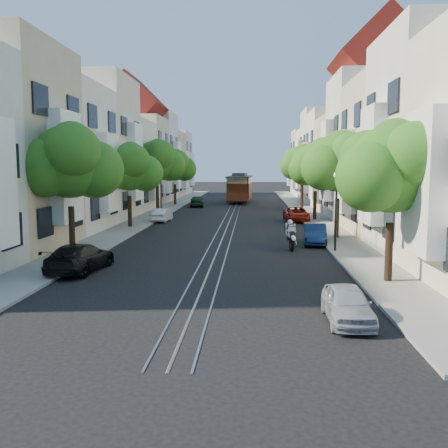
# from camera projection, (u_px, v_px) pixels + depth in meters

# --- Properties ---
(ground) EXTENTS (200.00, 200.00, 0.00)m
(ground) POSITION_uv_depth(u_px,v_px,m) (233.00, 212.00, 50.68)
(ground) COLOR black
(ground) RESTS_ON ground
(sidewalk_east) EXTENTS (2.50, 80.00, 0.12)m
(sidewalk_east) POSITION_uv_depth(u_px,v_px,m) (305.00, 211.00, 50.28)
(sidewalk_east) COLOR gray
(sidewalk_east) RESTS_ON ground
(sidewalk_west) EXTENTS (2.50, 80.00, 0.12)m
(sidewalk_west) POSITION_uv_depth(u_px,v_px,m) (163.00, 211.00, 51.08)
(sidewalk_west) COLOR gray
(sidewalk_west) RESTS_ON ground
(rail_left) EXTENTS (0.06, 80.00, 0.02)m
(rail_left) POSITION_uv_depth(u_px,v_px,m) (228.00, 212.00, 50.71)
(rail_left) COLOR gray
(rail_left) RESTS_ON ground
(rail_slot) EXTENTS (0.06, 80.00, 0.02)m
(rail_slot) POSITION_uv_depth(u_px,v_px,m) (233.00, 212.00, 50.68)
(rail_slot) COLOR gray
(rail_slot) RESTS_ON ground
(rail_right) EXTENTS (0.06, 80.00, 0.02)m
(rail_right) POSITION_uv_depth(u_px,v_px,m) (239.00, 212.00, 50.65)
(rail_right) COLOR gray
(rail_right) RESTS_ON ground
(lane_line) EXTENTS (0.08, 80.00, 0.01)m
(lane_line) POSITION_uv_depth(u_px,v_px,m) (233.00, 212.00, 50.68)
(lane_line) COLOR tan
(lane_line) RESTS_ON ground
(townhouses_east) EXTENTS (7.75, 72.00, 12.00)m
(townhouses_east) POSITION_uv_depth(u_px,v_px,m) (353.00, 160.00, 49.35)
(townhouses_east) COLOR beige
(townhouses_east) RESTS_ON ground
(townhouses_west) EXTENTS (7.75, 72.00, 11.76)m
(townhouses_west) POSITION_uv_depth(u_px,v_px,m) (117.00, 161.00, 50.67)
(townhouses_west) COLOR silver
(townhouses_west) RESTS_ON ground
(tree_e_a) EXTENTS (4.72, 3.87, 6.27)m
(tree_e_a) POSITION_uv_depth(u_px,v_px,m) (394.00, 171.00, 19.01)
(tree_e_a) COLOR black
(tree_e_a) RESTS_ON ground
(tree_e_b) EXTENTS (4.93, 4.08, 6.68)m
(tree_e_b) POSITION_uv_depth(u_px,v_px,m) (339.00, 164.00, 30.87)
(tree_e_b) COLOR black
(tree_e_b) RESTS_ON ground
(tree_e_c) EXTENTS (4.84, 3.99, 6.52)m
(tree_e_c) POSITION_uv_depth(u_px,v_px,m) (316.00, 166.00, 41.80)
(tree_e_c) COLOR black
(tree_e_c) RESTS_ON ground
(tree_e_d) EXTENTS (5.01, 4.16, 6.85)m
(tree_e_d) POSITION_uv_depth(u_px,v_px,m) (303.00, 164.00, 52.68)
(tree_e_d) COLOR black
(tree_e_d) RESTS_ON ground
(tree_w_a) EXTENTS (4.93, 4.08, 6.68)m
(tree_w_a) POSITION_uv_depth(u_px,v_px,m) (71.00, 163.00, 24.72)
(tree_w_a) COLOR black
(tree_w_a) RESTS_ON ground
(tree_w_b) EXTENTS (4.72, 3.87, 6.27)m
(tree_w_b) POSITION_uv_depth(u_px,v_px,m) (130.00, 169.00, 36.66)
(tree_w_b) COLOR black
(tree_w_b) RESTS_ON ground
(tree_w_c) EXTENTS (5.13, 4.28, 7.09)m
(tree_w_c) POSITION_uv_depth(u_px,v_px,m) (158.00, 161.00, 47.50)
(tree_w_c) COLOR black
(tree_w_c) RESTS_ON ground
(tree_w_d) EXTENTS (4.84, 3.99, 6.52)m
(tree_w_d) POSITION_uv_depth(u_px,v_px,m) (175.00, 166.00, 58.46)
(tree_w_d) COLOR black
(tree_w_d) RESTS_ON ground
(lamp_east) EXTENTS (0.32, 0.32, 4.16)m
(lamp_east) POSITION_uv_depth(u_px,v_px,m) (336.00, 199.00, 26.21)
(lamp_east) COLOR black
(lamp_east) RESTS_ON ground
(lamp_west) EXTENTS (0.32, 0.32, 4.16)m
(lamp_west) POSITION_uv_depth(u_px,v_px,m) (161.00, 186.00, 44.75)
(lamp_west) COLOR black
(lamp_west) RESTS_ON ground
(sportbike_rider) EXTENTS (0.62, 2.24, 1.68)m
(sportbike_rider) POSITION_uv_depth(u_px,v_px,m) (290.00, 233.00, 27.47)
(sportbike_rider) COLOR black
(sportbike_rider) RESTS_ON ground
(cable_car) EXTENTS (3.29, 9.05, 3.42)m
(cable_car) POSITION_uv_depth(u_px,v_px,m) (240.00, 187.00, 63.38)
(cable_car) COLOR black
(cable_car) RESTS_ON ground
(parked_car_e_near) EXTENTS (1.29, 3.17, 1.08)m
(parked_car_e_near) POSITION_uv_depth(u_px,v_px,m) (347.00, 304.00, 14.66)
(parked_car_e_near) COLOR #A4A9B0
(parked_car_e_near) RESTS_ON ground
(parked_car_e_mid) EXTENTS (1.60, 3.72, 1.19)m
(parked_car_e_mid) POSITION_uv_depth(u_px,v_px,m) (315.00, 234.00, 29.38)
(parked_car_e_mid) COLOR #0E1F46
(parked_car_e_mid) RESTS_ON ground
(parked_car_e_far) EXTENTS (2.02, 4.34, 1.20)m
(parked_car_e_far) POSITION_uv_depth(u_px,v_px,m) (296.00, 214.00, 41.81)
(parked_car_e_far) COLOR #9C180E
(parked_car_e_far) RESTS_ON ground
(parked_car_w_near) EXTENTS (2.21, 4.46, 1.25)m
(parked_car_w_near) POSITION_uv_depth(u_px,v_px,m) (80.00, 257.00, 21.70)
(parked_car_w_near) COLOR black
(parked_car_w_near) RESTS_ON ground
(parked_car_w_mid) EXTENTS (1.38, 3.48, 1.13)m
(parked_car_w_mid) POSITION_uv_depth(u_px,v_px,m) (162.00, 215.00, 41.32)
(parked_car_w_mid) COLOR silver
(parked_car_w_mid) RESTS_ON ground
(parked_car_w_far) EXTENTS (1.95, 3.95, 1.30)m
(parked_car_w_far) POSITION_uv_depth(u_px,v_px,m) (197.00, 201.00, 56.79)
(parked_car_w_far) COLOR #143317
(parked_car_w_far) RESTS_ON ground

